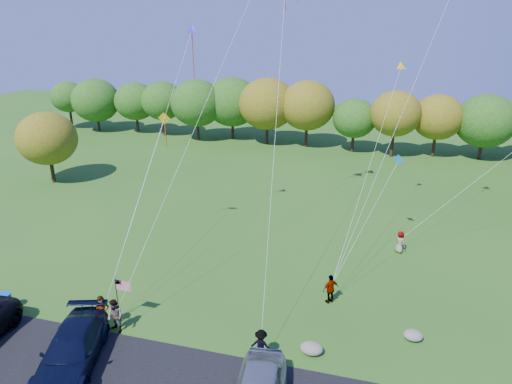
{
  "coord_description": "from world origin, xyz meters",
  "views": [
    {
      "loc": [
        8.36,
        -17.61,
        15.08
      ],
      "look_at": [
        1.92,
        6.0,
        5.76
      ],
      "focal_mm": 32.0,
      "sensor_mm": 36.0,
      "label": 1
    }
  ],
  "objects_px": {
    "minivan_navy": "(72,350)",
    "flyer_e": "(400,242)",
    "flyer_a": "(103,313)",
    "flyer_b": "(115,316)",
    "trash_barrel": "(6,302)",
    "flyer_d": "(331,289)",
    "flyer_c": "(261,345)"
  },
  "relations": [
    {
      "from": "minivan_navy",
      "to": "flyer_d",
      "type": "height_order",
      "value": "flyer_d"
    },
    {
      "from": "minivan_navy",
      "to": "flyer_e",
      "type": "height_order",
      "value": "minivan_navy"
    },
    {
      "from": "flyer_a",
      "to": "flyer_d",
      "type": "distance_m",
      "value": 12.29
    },
    {
      "from": "flyer_a",
      "to": "flyer_c",
      "type": "bearing_deg",
      "value": -36.34
    },
    {
      "from": "trash_barrel",
      "to": "flyer_c",
      "type": "bearing_deg",
      "value": -0.39
    },
    {
      "from": "flyer_d",
      "to": "trash_barrel",
      "type": "relative_size",
      "value": 1.76
    },
    {
      "from": "minivan_navy",
      "to": "trash_barrel",
      "type": "bearing_deg",
      "value": 138.11
    },
    {
      "from": "minivan_navy",
      "to": "flyer_e",
      "type": "bearing_deg",
      "value": 28.49
    },
    {
      "from": "flyer_c",
      "to": "flyer_a",
      "type": "bearing_deg",
      "value": 2.61
    },
    {
      "from": "flyer_c",
      "to": "trash_barrel",
      "type": "distance_m",
      "value": 14.57
    },
    {
      "from": "flyer_c",
      "to": "flyer_d",
      "type": "height_order",
      "value": "flyer_d"
    },
    {
      "from": "flyer_e",
      "to": "minivan_navy",
      "type": "bearing_deg",
      "value": 91.82
    },
    {
      "from": "minivan_navy",
      "to": "flyer_e",
      "type": "xyz_separation_m",
      "value": [
        14.76,
        15.45,
        -0.11
      ]
    },
    {
      "from": "flyer_a",
      "to": "trash_barrel",
      "type": "bearing_deg",
      "value": 143.5
    },
    {
      "from": "flyer_b",
      "to": "flyer_c",
      "type": "bearing_deg",
      "value": 23.45
    },
    {
      "from": "flyer_c",
      "to": "flyer_e",
      "type": "relative_size",
      "value": 1.03
    },
    {
      "from": "minivan_navy",
      "to": "flyer_c",
      "type": "height_order",
      "value": "minivan_navy"
    },
    {
      "from": "flyer_a",
      "to": "flyer_b",
      "type": "height_order",
      "value": "flyer_a"
    },
    {
      "from": "flyer_d",
      "to": "flyer_e",
      "type": "relative_size",
      "value": 1.13
    },
    {
      "from": "flyer_a",
      "to": "flyer_e",
      "type": "bearing_deg",
      "value": 4.35
    },
    {
      "from": "flyer_e",
      "to": "flyer_c",
      "type": "bearing_deg",
      "value": 108.42
    },
    {
      "from": "flyer_b",
      "to": "trash_barrel",
      "type": "bearing_deg",
      "value": -157.38
    },
    {
      "from": "flyer_a",
      "to": "flyer_e",
      "type": "relative_size",
      "value": 1.24
    },
    {
      "from": "flyer_e",
      "to": "trash_barrel",
      "type": "height_order",
      "value": "flyer_e"
    },
    {
      "from": "flyer_c",
      "to": "flyer_e",
      "type": "xyz_separation_m",
      "value": [
        6.51,
        12.73,
        -0.02
      ]
    },
    {
      "from": "minivan_navy",
      "to": "trash_barrel",
      "type": "relative_size",
      "value": 5.75
    },
    {
      "from": "flyer_c",
      "to": "trash_barrel",
      "type": "xyz_separation_m",
      "value": [
        -14.56,
        0.1,
        -0.3
      ]
    },
    {
      "from": "flyer_c",
      "to": "flyer_d",
      "type": "bearing_deg",
      "value": -112.41
    },
    {
      "from": "minivan_navy",
      "to": "flyer_e",
      "type": "relative_size",
      "value": 3.68
    },
    {
      "from": "flyer_b",
      "to": "flyer_d",
      "type": "relative_size",
      "value": 1.06
    },
    {
      "from": "flyer_b",
      "to": "flyer_d",
      "type": "bearing_deg",
      "value": 51.6
    },
    {
      "from": "flyer_b",
      "to": "minivan_navy",
      "type": "bearing_deg",
      "value": -78.5
    }
  ]
}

